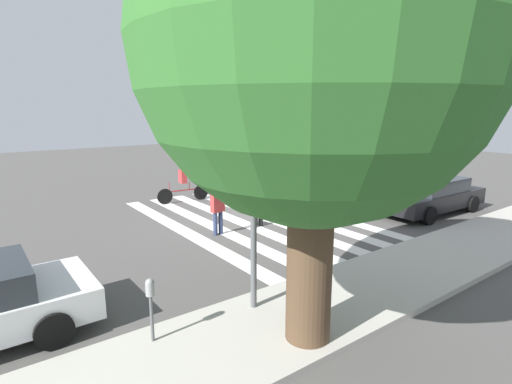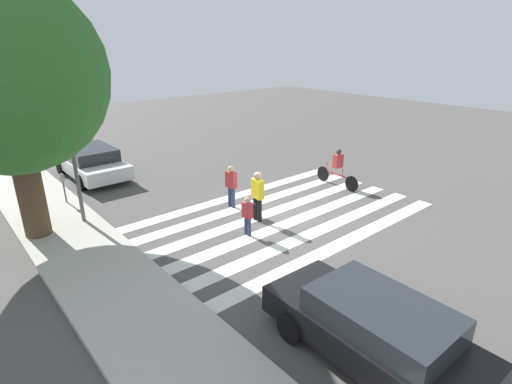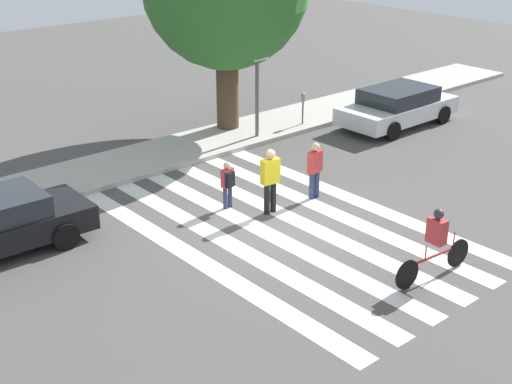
# 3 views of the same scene
# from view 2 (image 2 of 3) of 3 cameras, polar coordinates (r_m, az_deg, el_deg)

# --- Properties ---
(ground_plane) EXTENTS (60.00, 60.00, 0.00)m
(ground_plane) POSITION_cam_2_polar(r_m,az_deg,el_deg) (14.03, 3.98, -3.44)
(ground_plane) COLOR #4C4947
(sidewalk_curb) EXTENTS (36.00, 2.50, 0.14)m
(sidewalk_curb) POSITION_cam_2_polar(r_m,az_deg,el_deg) (11.06, -20.42, -11.58)
(sidewalk_curb) COLOR #ADA89E
(sidewalk_curb) RESTS_ON ground_plane
(crosswalk_stripes) EXTENTS (5.72, 10.00, 0.01)m
(crosswalk_stripes) POSITION_cam_2_polar(r_m,az_deg,el_deg) (14.03, 3.98, -3.42)
(crosswalk_stripes) COLOR silver
(crosswalk_stripes) RESTS_ON ground_plane
(traffic_light) EXTENTS (0.60, 0.50, 4.01)m
(traffic_light) POSITION_cam_2_polar(r_m,az_deg,el_deg) (13.76, -24.39, 6.61)
(traffic_light) COLOR #515456
(traffic_light) RESTS_ON ground_plane
(parking_meter) EXTENTS (0.15, 0.15, 1.25)m
(parking_meter) POSITION_cam_2_polar(r_m,az_deg,el_deg) (16.14, -25.87, 1.32)
(parking_meter) COLOR #515456
(parking_meter) RESTS_ON ground_plane
(street_tree) EXTENTS (5.42, 5.42, 7.60)m
(street_tree) POSITION_cam_2_polar(r_m,az_deg,el_deg) (13.03, -32.18, 13.81)
(street_tree) COLOR #4C3826
(street_tree) RESTS_ON ground_plane
(pedestrian_adult_blue_shirt) EXTENTS (0.50, 0.27, 1.73)m
(pedestrian_adult_blue_shirt) POSITION_cam_2_polar(r_m,az_deg,el_deg) (13.30, 0.22, -0.22)
(pedestrian_adult_blue_shirt) COLOR black
(pedestrian_adult_blue_shirt) RESTS_ON ground_plane
(pedestrian_child_with_backpack) EXTENTS (0.38, 0.34, 1.28)m
(pedestrian_child_with_backpack) POSITION_cam_2_polar(r_m,az_deg,el_deg) (12.39, -1.09, -3.01)
(pedestrian_child_with_backpack) COLOR navy
(pedestrian_child_with_backpack) RESTS_ON ground_plane
(pedestrian_adult_yellow_jacket) EXTENTS (0.46, 0.25, 1.57)m
(pedestrian_adult_yellow_jacket) POSITION_cam_2_polar(r_m,az_deg,el_deg) (14.50, -3.56, 1.17)
(pedestrian_adult_yellow_jacket) COLOR navy
(pedestrian_adult_yellow_jacket) RESTS_ON ground_plane
(cyclist_mid_street) EXTENTS (2.27, 0.42, 1.61)m
(cyclist_mid_street) POSITION_cam_2_polar(r_m,az_deg,el_deg) (16.91, 11.59, 3.60)
(cyclist_mid_street) COLOR black
(cyclist_mid_street) RESTS_ON ground_plane
(car_parked_silver_sedan) EXTENTS (4.71, 2.01, 1.35)m
(car_parked_silver_sedan) POSITION_cam_2_polar(r_m,az_deg,el_deg) (8.15, 17.20, -18.61)
(car_parked_silver_sedan) COLOR black
(car_parked_silver_sedan) RESTS_ON ground_plane
(car_parked_dark_suv) EXTENTS (4.56, 2.13, 1.35)m
(car_parked_dark_suv) POSITION_cam_2_polar(r_m,az_deg,el_deg) (19.24, -22.50, 4.00)
(car_parked_dark_suv) COLOR silver
(car_parked_dark_suv) RESTS_ON ground_plane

